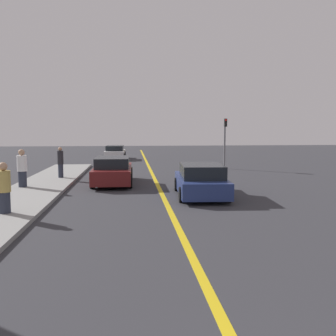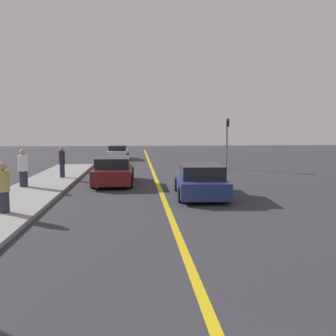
{
  "view_description": "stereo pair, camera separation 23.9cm",
  "coord_description": "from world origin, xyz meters",
  "px_view_note": "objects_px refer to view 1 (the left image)",
  "views": [
    {
      "loc": [
        -1.32,
        -0.87,
        2.83
      ],
      "look_at": [
        0.31,
        15.44,
        1.09
      ],
      "focal_mm": 40.0,
      "sensor_mm": 36.0,
      "label": 1
    },
    {
      "loc": [
        -1.09,
        -0.89,
        2.83
      ],
      "look_at": [
        0.31,
        15.44,
        1.09
      ],
      "focal_mm": 40.0,
      "sensor_mm": 36.0,
      "label": 2
    }
  ],
  "objects_px": {
    "car_far_distant": "(115,153)",
    "pedestrian_mid_group": "(22,168)",
    "car_near_right_lane": "(201,181)",
    "pedestrian_near_curb": "(4,188)",
    "car_ahead_center": "(113,171)",
    "pedestrian_far_standing": "(60,162)",
    "traffic_light": "(225,138)"
  },
  "relations": [
    {
      "from": "car_near_right_lane",
      "to": "pedestrian_far_standing",
      "type": "relative_size",
      "value": 2.63
    },
    {
      "from": "car_near_right_lane",
      "to": "car_ahead_center",
      "type": "xyz_separation_m",
      "value": [
        -3.82,
        3.86,
        0.03
      ]
    },
    {
      "from": "pedestrian_far_standing",
      "to": "pedestrian_mid_group",
      "type": "bearing_deg",
      "value": -109.65
    },
    {
      "from": "traffic_light",
      "to": "pedestrian_near_curb",
      "type": "bearing_deg",
      "value": -128.24
    },
    {
      "from": "pedestrian_mid_group",
      "to": "pedestrian_far_standing",
      "type": "bearing_deg",
      "value": 70.35
    },
    {
      "from": "pedestrian_mid_group",
      "to": "car_ahead_center",
      "type": "bearing_deg",
      "value": 19.84
    },
    {
      "from": "car_ahead_center",
      "to": "pedestrian_mid_group",
      "type": "xyz_separation_m",
      "value": [
        -4.06,
        -1.46,
        0.32
      ]
    },
    {
      "from": "pedestrian_mid_group",
      "to": "car_far_distant",
      "type": "bearing_deg",
      "value": 78.23
    },
    {
      "from": "pedestrian_mid_group",
      "to": "pedestrian_far_standing",
      "type": "xyz_separation_m",
      "value": [
        1.14,
        3.2,
        -0.01
      ]
    },
    {
      "from": "car_far_distant",
      "to": "pedestrian_mid_group",
      "type": "bearing_deg",
      "value": -100.52
    },
    {
      "from": "car_near_right_lane",
      "to": "pedestrian_mid_group",
      "type": "bearing_deg",
      "value": 166.28
    },
    {
      "from": "car_far_distant",
      "to": "pedestrian_mid_group",
      "type": "height_order",
      "value": "pedestrian_mid_group"
    },
    {
      "from": "pedestrian_near_curb",
      "to": "pedestrian_far_standing",
      "type": "height_order",
      "value": "pedestrian_far_standing"
    },
    {
      "from": "car_far_distant",
      "to": "traffic_light",
      "type": "relative_size",
      "value": 1.22
    },
    {
      "from": "pedestrian_mid_group",
      "to": "car_near_right_lane",
      "type": "bearing_deg",
      "value": -16.91
    },
    {
      "from": "car_ahead_center",
      "to": "car_far_distant",
      "type": "relative_size",
      "value": 1.11
    },
    {
      "from": "car_ahead_center",
      "to": "traffic_light",
      "type": "bearing_deg",
      "value": 41.37
    },
    {
      "from": "pedestrian_near_curb",
      "to": "pedestrian_far_standing",
      "type": "relative_size",
      "value": 0.97
    },
    {
      "from": "pedestrian_far_standing",
      "to": "car_near_right_lane",
      "type": "bearing_deg",
      "value": -39.72
    },
    {
      "from": "car_ahead_center",
      "to": "pedestrian_near_curb",
      "type": "xyz_separation_m",
      "value": [
        -3.09,
        -6.94,
        0.27
      ]
    },
    {
      "from": "car_far_distant",
      "to": "pedestrian_near_curb",
      "type": "height_order",
      "value": "pedestrian_near_curb"
    },
    {
      "from": "pedestrian_near_curb",
      "to": "traffic_light",
      "type": "height_order",
      "value": "traffic_light"
    },
    {
      "from": "car_near_right_lane",
      "to": "car_far_distant",
      "type": "distance_m",
      "value": 19.83
    },
    {
      "from": "car_ahead_center",
      "to": "pedestrian_near_curb",
      "type": "distance_m",
      "value": 7.6
    },
    {
      "from": "car_near_right_lane",
      "to": "traffic_light",
      "type": "relative_size",
      "value": 1.26
    },
    {
      "from": "car_ahead_center",
      "to": "traffic_light",
      "type": "distance_m",
      "value": 9.95
    },
    {
      "from": "car_far_distant",
      "to": "traffic_light",
      "type": "xyz_separation_m",
      "value": [
        7.96,
        -9.07,
        1.56
      ]
    },
    {
      "from": "car_ahead_center",
      "to": "pedestrian_near_curb",
      "type": "relative_size",
      "value": 2.9
    },
    {
      "from": "pedestrian_near_curb",
      "to": "car_ahead_center",
      "type": "bearing_deg",
      "value": 65.98
    },
    {
      "from": "car_far_distant",
      "to": "pedestrian_near_curb",
      "type": "bearing_deg",
      "value": -95.28
    },
    {
      "from": "car_near_right_lane",
      "to": "car_far_distant",
      "type": "xyz_separation_m",
      "value": [
        -4.34,
        19.35,
        -0.03
      ]
    },
    {
      "from": "pedestrian_far_standing",
      "to": "traffic_light",
      "type": "height_order",
      "value": "traffic_light"
    }
  ]
}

